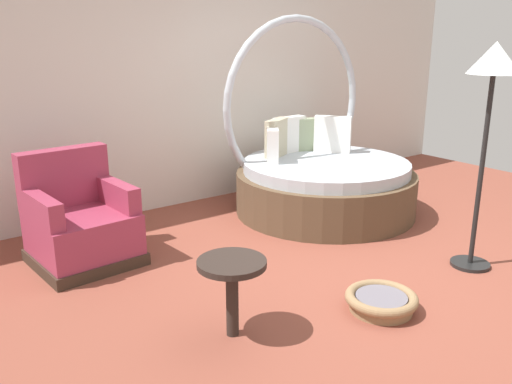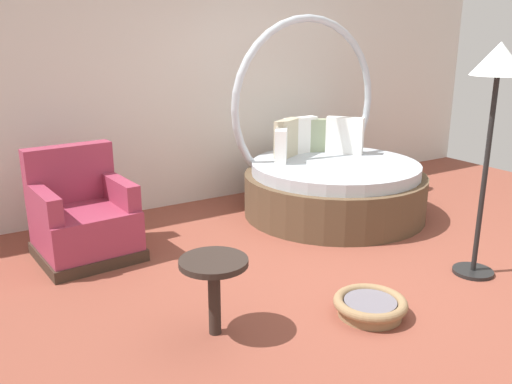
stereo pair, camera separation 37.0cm
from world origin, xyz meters
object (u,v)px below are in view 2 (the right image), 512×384
object	(u,v)px
red_armchair	(83,219)
floor_lamp	(497,82)
pet_basket	(370,306)
side_table	(214,273)
round_daybed	(330,177)

from	to	relation	value
red_armchair	floor_lamp	size ratio (longest dim) A/B	0.52
floor_lamp	pet_basket	bearing A→B (deg)	-177.07
pet_basket	side_table	world-z (taller)	side_table
pet_basket	floor_lamp	world-z (taller)	floor_lamp
red_armchair	side_table	distance (m)	1.78
floor_lamp	red_armchair	bearing A→B (deg)	141.64
round_daybed	red_armchair	world-z (taller)	round_daybed
round_daybed	red_armchair	size ratio (longest dim) A/B	2.20
round_daybed	pet_basket	bearing A→B (deg)	-121.94
red_armchair	round_daybed	bearing A→B (deg)	-4.24
round_daybed	floor_lamp	distance (m)	2.17
red_armchair	side_table	size ratio (longest dim) A/B	1.81
side_table	floor_lamp	world-z (taller)	floor_lamp
floor_lamp	round_daybed	bearing A→B (deg)	89.96
round_daybed	side_table	bearing A→B (deg)	-144.93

